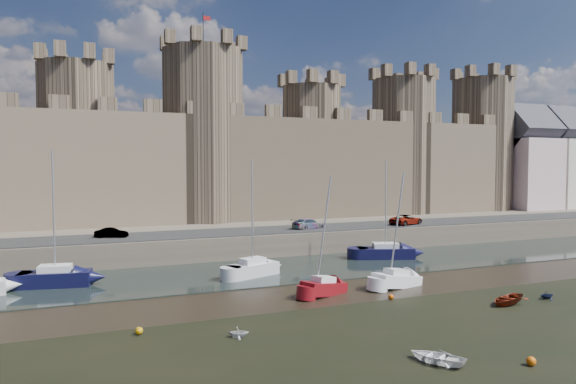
# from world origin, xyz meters

# --- Properties ---
(ground) EXTENTS (160.00, 160.00, 0.00)m
(ground) POSITION_xyz_m (0.00, 0.00, 0.00)
(ground) COLOR black
(ground) RESTS_ON ground
(water_channel) EXTENTS (160.00, 12.00, 0.08)m
(water_channel) POSITION_xyz_m (0.00, 24.00, 0.04)
(water_channel) COLOR black
(water_channel) RESTS_ON ground
(quay) EXTENTS (160.00, 60.00, 2.50)m
(quay) POSITION_xyz_m (0.00, 60.00, 1.25)
(quay) COLOR #4C443A
(quay) RESTS_ON ground
(road) EXTENTS (160.00, 7.00, 0.10)m
(road) POSITION_xyz_m (0.00, 34.00, 2.55)
(road) COLOR black
(road) RESTS_ON quay
(castle) EXTENTS (108.50, 11.00, 29.00)m
(castle) POSITION_xyz_m (-0.64, 48.00, 11.67)
(castle) COLOR #42382B
(castle) RESTS_ON quay
(car_1) EXTENTS (3.46, 2.13, 1.08)m
(car_1) POSITION_xyz_m (-10.82, 34.21, 3.04)
(car_1) COLOR gray
(car_1) RESTS_ON quay
(car_2) EXTENTS (4.67, 2.83, 1.26)m
(car_2) POSITION_xyz_m (11.21, 33.61, 3.13)
(car_2) COLOR gray
(car_2) RESTS_ON quay
(car_3) EXTENTS (5.20, 3.63, 1.32)m
(car_3) POSITION_xyz_m (24.13, 32.63, 3.16)
(car_3) COLOR gray
(car_3) RESTS_ON quay
(sailboat_1) EXTENTS (5.83, 3.04, 11.13)m
(sailboat_1) POSITION_xyz_m (-15.70, 24.59, 0.86)
(sailboat_1) COLOR black
(sailboat_1) RESTS_ON ground
(sailboat_2) EXTENTS (5.18, 3.46, 10.41)m
(sailboat_2) POSITION_xyz_m (0.54, 22.22, 0.83)
(sailboat_2) COLOR silver
(sailboat_2) RESTS_ON ground
(sailboat_3) EXTENTS (6.34, 4.18, 10.36)m
(sailboat_3) POSITION_xyz_m (16.45, 25.40, 0.80)
(sailboat_3) COLOR black
(sailboat_3) RESTS_ON ground
(sailboat_4) EXTENTS (4.21, 2.91, 9.17)m
(sailboat_4) POSITION_xyz_m (3.70, 14.13, 0.69)
(sailboat_4) COLOR maroon
(sailboat_4) RESTS_ON ground
(sailboat_5) EXTENTS (4.64, 2.64, 9.42)m
(sailboat_5) POSITION_xyz_m (10.38, 14.21, 0.69)
(sailboat_5) COLOR white
(sailboat_5) RESTS_ON ground
(dinghy_2) EXTENTS (3.16, 3.44, 0.58)m
(dinghy_2) POSITION_xyz_m (3.05, -0.36, 0.29)
(dinghy_2) COLOR white
(dinghy_2) RESTS_ON ground
(dinghy_3) EXTENTS (1.50, 1.41, 0.64)m
(dinghy_3) POSITION_xyz_m (-5.20, 7.07, 0.32)
(dinghy_3) COLOR silver
(dinghy_3) RESTS_ON ground
(dinghy_4) EXTENTS (3.50, 2.89, 0.63)m
(dinghy_4) POSITION_xyz_m (14.68, 6.69, 0.31)
(dinghy_4) COLOR maroon
(dinghy_4) RESTS_ON ground
(dinghy_7) EXTENTS (1.25, 1.10, 0.61)m
(dinghy_7) POSITION_xyz_m (18.56, 6.68, 0.30)
(dinghy_7) COLOR black
(dinghy_7) RESTS_ON ground
(buoy_1) EXTENTS (0.46, 0.46, 0.46)m
(buoy_1) POSITION_xyz_m (-10.53, 9.76, 0.23)
(buoy_1) COLOR #C68708
(buoy_1) RESTS_ON ground
(buoy_2) EXTENTS (0.47, 0.47, 0.47)m
(buoy_2) POSITION_xyz_m (7.17, -2.42, 0.24)
(buoy_2) COLOR #CA5608
(buoy_2) RESTS_ON ground
(buoy_3) EXTENTS (0.42, 0.42, 0.42)m
(buoy_3) POSITION_xyz_m (7.71, 10.93, 0.21)
(buoy_3) COLOR #C24A08
(buoy_3) RESTS_ON ground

